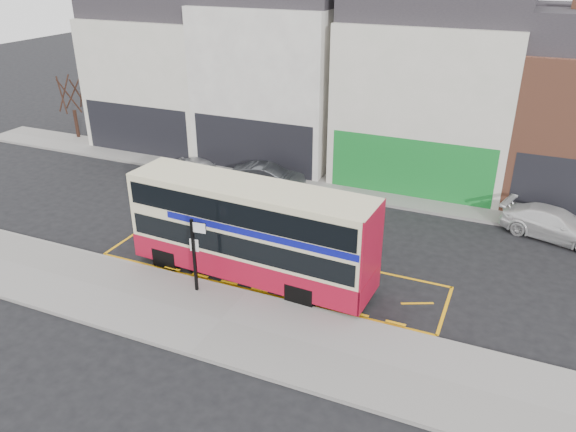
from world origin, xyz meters
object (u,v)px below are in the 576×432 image
at_px(car_silver, 201,170).
at_px(street_tree_right, 434,126).
at_px(bus_stop_post, 195,248).
at_px(car_white, 555,224).
at_px(street_tree_left, 70,85).
at_px(double_decker_bus, 251,230).
at_px(car_grey, 267,177).

relative_size(car_silver, street_tree_right, 0.69).
bearing_deg(bus_stop_post, street_tree_right, 60.04).
xyz_separation_m(car_white, street_tree_left, (-29.95, 2.95, 3.01)).
xyz_separation_m(double_decker_bus, car_grey, (-3.38, 8.44, -1.38)).
relative_size(car_silver, car_white, 0.79).
bearing_deg(car_grey, car_white, -98.85).
relative_size(double_decker_bus, street_tree_right, 1.86).
bearing_deg(street_tree_right, car_silver, -164.41).
distance_m(car_grey, street_tree_right, 9.08).
xyz_separation_m(double_decker_bus, street_tree_right, (4.67, 11.42, 1.56)).
bearing_deg(bus_stop_post, car_silver, 115.32).
bearing_deg(street_tree_right, car_white, -26.31).
distance_m(car_grey, street_tree_left, 16.24).
relative_size(car_grey, car_white, 0.87).
bearing_deg(double_decker_bus, car_silver, 135.14).
xyz_separation_m(car_grey, car_white, (14.25, -0.09, 0.01)).
xyz_separation_m(car_silver, street_tree_right, (11.99, 3.34, 2.99)).
bearing_deg(car_grey, street_tree_right, -78.19).
bearing_deg(car_silver, car_white, -78.77).
distance_m(double_decker_bus, street_tree_right, 12.43).
relative_size(double_decker_bus, car_white, 2.13).
height_order(bus_stop_post, street_tree_right, street_tree_right).
bearing_deg(car_white, car_silver, 106.32).
bearing_deg(bus_stop_post, double_decker_bus, 49.42).
bearing_deg(street_tree_left, car_silver, -15.35).
height_order(bus_stop_post, car_white, bus_stop_post).
height_order(car_grey, car_white, car_white).
height_order(car_grey, street_tree_left, street_tree_left).
height_order(car_silver, street_tree_right, street_tree_right).
distance_m(car_white, street_tree_right, 7.52).
height_order(double_decker_bus, bus_stop_post, double_decker_bus).
xyz_separation_m(bus_stop_post, street_tree_left, (-17.76, 13.19, 1.76)).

